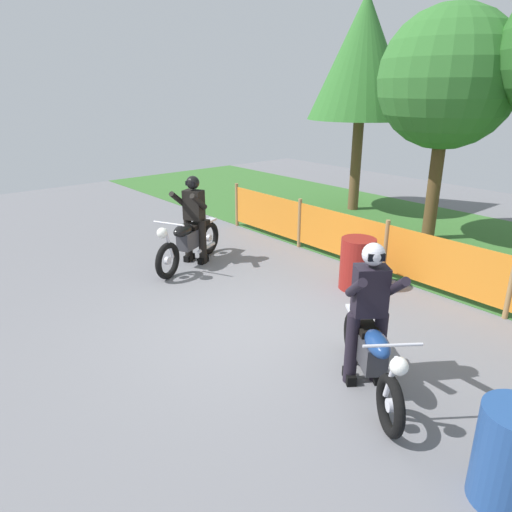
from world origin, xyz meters
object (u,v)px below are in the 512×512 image
at_px(oil_drum, 357,264).
at_px(rider_trailing, 194,217).
at_px(motorcycle_trailing, 189,241).
at_px(rider_lead, 369,306).
at_px(spare_drum, 512,457).
at_px(motorcycle_lead, 371,356).

bearing_deg(oil_drum, rider_trailing, -153.75).
height_order(motorcycle_trailing, rider_lead, rider_lead).
relative_size(rider_lead, spare_drum, 1.92).
xyz_separation_m(rider_trailing, spare_drum, (6.40, -1.15, -0.48)).
bearing_deg(rider_lead, motorcycle_trailing, -150.25).
relative_size(motorcycle_trailing, rider_trailing, 1.17).
xyz_separation_m(motorcycle_lead, rider_trailing, (-4.76, 0.80, 0.46)).
relative_size(motorcycle_lead, spare_drum, 1.89).
distance_m(rider_lead, oil_drum, 2.76).
bearing_deg(oil_drum, rider_lead, -49.57).
distance_m(rider_lead, spare_drum, 1.95).
relative_size(motorcycle_trailing, rider_lead, 1.17).
height_order(motorcycle_trailing, oil_drum, motorcycle_trailing).
distance_m(motorcycle_trailing, oil_drum, 3.16).
bearing_deg(motorcycle_trailing, oil_drum, 94.65).
height_order(motorcycle_lead, rider_lead, rider_lead).
height_order(motorcycle_lead, rider_trailing, rider_trailing).
bearing_deg(rider_lead, rider_trailing, -152.42).
distance_m(rider_trailing, oil_drum, 3.18).
bearing_deg(motorcycle_trailing, rider_trailing, -179.43).
relative_size(oil_drum, spare_drum, 1.00).
relative_size(rider_lead, rider_trailing, 1.00).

